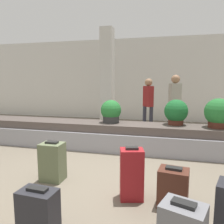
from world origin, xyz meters
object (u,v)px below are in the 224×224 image
suitcase_4 (38,213)px  potted_plant_2 (111,112)px  potted_plant_1 (218,113)px  pillar (107,79)px  traveler_0 (175,99)px  suitcase_0 (173,188)px  suitcase_2 (132,174)px  potted_plant_0 (176,112)px  suitcase_1 (53,162)px  traveler_1 (148,100)px

suitcase_4 → potted_plant_2: size_ratio=0.99×
suitcase_4 → potted_plant_1: size_ratio=0.85×
pillar → traveler_0: bearing=-9.2°
pillar → suitcase_0: bearing=-64.9°
suitcase_2 → potted_plant_0: (0.62, 2.21, 0.53)m
pillar → suitcase_1: 4.12m
suitcase_4 → traveler_0: 5.01m
pillar → suitcase_2: (1.45, -4.15, -1.26)m
potted_plant_0 → traveler_0: (0.02, 1.60, 0.16)m
suitcase_0 → suitcase_1: size_ratio=0.81×
traveler_1 → potted_plant_1: bearing=-179.0°
potted_plant_1 → traveler_0: bearing=114.7°
pillar → potted_plant_2: (0.64, -2.03, -0.76)m
potted_plant_0 → potted_plant_2: (-1.44, -0.09, -0.02)m
suitcase_4 → suitcase_2: bearing=53.7°
suitcase_2 → potted_plant_1: (1.44, 2.09, 0.55)m
suitcase_0 → traveler_1: size_ratio=0.31×
suitcase_1 → suitcase_2: size_ratio=0.89×
pillar → potted_plant_2: 2.26m
potted_plant_0 → potted_plant_1: potted_plant_1 is taller
suitcase_1 → suitcase_2: (1.27, -0.25, 0.04)m
traveler_0 → potted_plant_0: bearing=-120.7°
traveler_1 → suitcase_1: bearing=124.6°
suitcase_1 → potted_plant_0: potted_plant_0 is taller
potted_plant_2 → potted_plant_1: bearing=-0.9°
traveler_0 → suitcase_4: bearing=-136.6°
suitcase_1 → potted_plant_0: 2.79m
pillar → potted_plant_1: (2.89, -2.07, -0.71)m
suitcase_0 → potted_plant_2: potted_plant_2 is taller
potted_plant_0 → traveler_1: (-0.74, 1.78, 0.09)m
potted_plant_2 → suitcase_0: bearing=-58.6°
potted_plant_1 → traveler_0: (-0.79, 1.73, 0.14)m
suitcase_0 → traveler_1: traveler_1 is taller
suitcase_1 → suitcase_4: (0.50, -1.18, -0.05)m
suitcase_2 → suitcase_0: bearing=-21.2°
potted_plant_0 → potted_plant_1: (0.82, -0.13, 0.02)m
traveler_0 → traveler_1: bearing=136.8°
traveler_1 → potted_plant_0: bearing=164.4°
suitcase_4 → traveler_0: size_ratio=0.30×
suitcase_2 → potted_plant_0: potted_plant_0 is taller
suitcase_2 → potted_plant_0: 2.36m
pillar → suitcase_2: bearing=-70.8°
potted_plant_0 → potted_plant_2: 1.44m
suitcase_2 → potted_plant_1: size_ratio=1.16×
pillar → potted_plant_0: (2.07, -1.94, -0.73)m
suitcase_2 → traveler_0: bearing=65.7°
pillar → suitcase_1: (0.17, -3.90, -1.30)m
suitcase_2 → potted_plant_1: potted_plant_1 is taller
suitcase_0 → traveler_0: bearing=96.7°
suitcase_0 → potted_plant_0: bearing=96.0°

